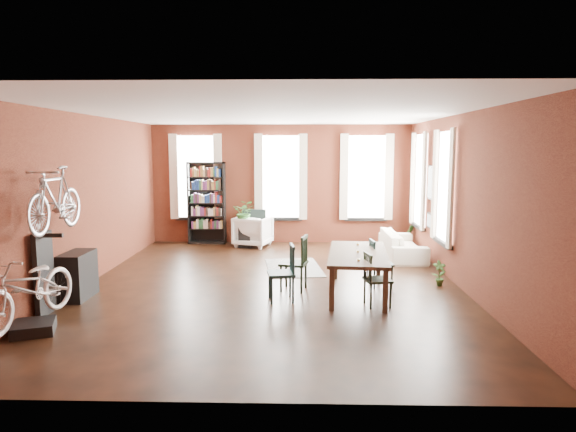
{
  "coord_description": "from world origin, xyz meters",
  "views": [
    {
      "loc": [
        0.57,
        -9.39,
        2.56
      ],
      "look_at": [
        0.3,
        0.6,
        1.24
      ],
      "focal_mm": 32.0,
      "sensor_mm": 36.0,
      "label": 1
    }
  ],
  "objects_px": {
    "dining_table": "(358,273)",
    "dining_chair_d": "(381,264)",
    "dining_chair_b": "(294,263)",
    "cream_sofa": "(402,240)",
    "bicycle_floor": "(27,256)",
    "plant_stand": "(245,236)",
    "white_armchair": "(253,230)",
    "console_table": "(78,275)",
    "dining_chair_a": "(281,273)",
    "bookshelf": "(207,203)",
    "dining_chair_c": "(378,280)",
    "bike_trainer": "(34,328)"
  },
  "relations": [
    {
      "from": "dining_chair_a",
      "to": "dining_chair_c",
      "type": "distance_m",
      "value": 1.61
    },
    {
      "from": "dining_chair_b",
      "to": "dining_chair_d",
      "type": "distance_m",
      "value": 1.65
    },
    {
      "from": "dining_chair_d",
      "to": "dining_chair_b",
      "type": "bearing_deg",
      "value": 93.19
    },
    {
      "from": "dining_chair_a",
      "to": "console_table",
      "type": "xyz_separation_m",
      "value": [
        -3.5,
        0.07,
        -0.08
      ]
    },
    {
      "from": "bookshelf",
      "to": "dining_table",
      "type": "bearing_deg",
      "value": -53.53
    },
    {
      "from": "dining_chair_d",
      "to": "console_table",
      "type": "relative_size",
      "value": 1.1
    },
    {
      "from": "bike_trainer",
      "to": "dining_chair_c",
      "type": "bearing_deg",
      "value": 15.61
    },
    {
      "from": "cream_sofa",
      "to": "bike_trainer",
      "type": "relative_size",
      "value": 3.84
    },
    {
      "from": "dining_chair_b",
      "to": "bike_trainer",
      "type": "height_order",
      "value": "dining_chair_b"
    },
    {
      "from": "white_armchair",
      "to": "plant_stand",
      "type": "bearing_deg",
      "value": 58.99
    },
    {
      "from": "white_armchair",
      "to": "bike_trainer",
      "type": "bearing_deg",
      "value": 86.05
    },
    {
      "from": "dining_chair_b",
      "to": "plant_stand",
      "type": "xyz_separation_m",
      "value": [
        -1.33,
        4.02,
        -0.19
      ]
    },
    {
      "from": "dining_chair_d",
      "to": "white_armchair",
      "type": "relative_size",
      "value": 0.99
    },
    {
      "from": "dining_chair_d",
      "to": "bookshelf",
      "type": "relative_size",
      "value": 0.4
    },
    {
      "from": "dining_chair_b",
      "to": "bookshelf",
      "type": "distance_m",
      "value": 5.24
    },
    {
      "from": "dining_chair_c",
      "to": "bookshelf",
      "type": "relative_size",
      "value": 0.4
    },
    {
      "from": "dining_chair_d",
      "to": "bike_trainer",
      "type": "bearing_deg",
      "value": 109.57
    },
    {
      "from": "dining_chair_d",
      "to": "dining_table",
      "type": "bearing_deg",
      "value": 128.72
    },
    {
      "from": "plant_stand",
      "to": "dining_chair_a",
      "type": "bearing_deg",
      "value": -76.51
    },
    {
      "from": "plant_stand",
      "to": "bicycle_floor",
      "type": "height_order",
      "value": "bicycle_floor"
    },
    {
      "from": "dining_chair_d",
      "to": "bike_trainer",
      "type": "height_order",
      "value": "dining_chair_d"
    },
    {
      "from": "console_table",
      "to": "bicycle_floor",
      "type": "xyz_separation_m",
      "value": [
        0.1,
        -1.73,
        0.71
      ]
    },
    {
      "from": "white_armchair",
      "to": "cream_sofa",
      "type": "bearing_deg",
      "value": 177.44
    },
    {
      "from": "dining_chair_b",
      "to": "plant_stand",
      "type": "bearing_deg",
      "value": -149.15
    },
    {
      "from": "dining_table",
      "to": "console_table",
      "type": "xyz_separation_m",
      "value": [
        -4.84,
        -0.39,
        0.03
      ]
    },
    {
      "from": "dining_chair_b",
      "to": "console_table",
      "type": "bearing_deg",
      "value": -68.27
    },
    {
      "from": "dining_table",
      "to": "dining_chair_d",
      "type": "relative_size",
      "value": 2.5
    },
    {
      "from": "cream_sofa",
      "to": "plant_stand",
      "type": "bearing_deg",
      "value": 73.85
    },
    {
      "from": "bike_trainer",
      "to": "plant_stand",
      "type": "relative_size",
      "value": 0.88
    },
    {
      "from": "bookshelf",
      "to": "bicycle_floor",
      "type": "xyz_separation_m",
      "value": [
        -1.18,
        -6.93,
        0.01
      ]
    },
    {
      "from": "dining_chair_a",
      "to": "bike_trainer",
      "type": "bearing_deg",
      "value": -73.51
    },
    {
      "from": "dining_chair_d",
      "to": "bicycle_floor",
      "type": "xyz_separation_m",
      "value": [
        -5.23,
        -2.6,
        0.67
      ]
    },
    {
      "from": "dining_chair_a",
      "to": "white_armchair",
      "type": "height_order",
      "value": "dining_chair_a"
    },
    {
      "from": "bicycle_floor",
      "to": "dining_table",
      "type": "bearing_deg",
      "value": 33.52
    },
    {
      "from": "dining_chair_b",
      "to": "plant_stand",
      "type": "height_order",
      "value": "dining_chair_b"
    },
    {
      "from": "cream_sofa",
      "to": "bicycle_floor",
      "type": "xyz_separation_m",
      "value": [
        -6.13,
        -5.23,
        0.7
      ]
    },
    {
      "from": "dining_table",
      "to": "dining_chair_a",
      "type": "height_order",
      "value": "dining_chair_a"
    },
    {
      "from": "bike_trainer",
      "to": "bicycle_floor",
      "type": "height_order",
      "value": "bicycle_floor"
    },
    {
      "from": "dining_chair_d",
      "to": "white_armchair",
      "type": "bearing_deg",
      "value": 28.47
    },
    {
      "from": "dining_table",
      "to": "dining_chair_d",
      "type": "xyz_separation_m",
      "value": [
        0.49,
        0.49,
        0.07
      ]
    },
    {
      "from": "bike_trainer",
      "to": "white_armchair",
      "type": "bearing_deg",
      "value": 69.23
    },
    {
      "from": "console_table",
      "to": "dining_table",
      "type": "bearing_deg",
      "value": 4.56
    },
    {
      "from": "console_table",
      "to": "plant_stand",
      "type": "xyz_separation_m",
      "value": [
        2.38,
        4.62,
        -0.09
      ]
    },
    {
      "from": "dining_table",
      "to": "bookshelf",
      "type": "distance_m",
      "value": 6.03
    },
    {
      "from": "plant_stand",
      "to": "dining_chair_c",
      "type": "bearing_deg",
      "value": -61.14
    },
    {
      "from": "bicycle_floor",
      "to": "plant_stand",
      "type": "bearing_deg",
      "value": 79.75
    },
    {
      "from": "dining_chair_d",
      "to": "white_armchair",
      "type": "xyz_separation_m",
      "value": [
        -2.76,
        3.91,
        0.0
      ]
    },
    {
      "from": "cream_sofa",
      "to": "console_table",
      "type": "xyz_separation_m",
      "value": [
        -6.23,
        -3.5,
        -0.01
      ]
    },
    {
      "from": "cream_sofa",
      "to": "bike_trainer",
      "type": "distance_m",
      "value": 8.04
    },
    {
      "from": "dining_chair_a",
      "to": "dining_chair_b",
      "type": "bearing_deg",
      "value": 154.19
    }
  ]
}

